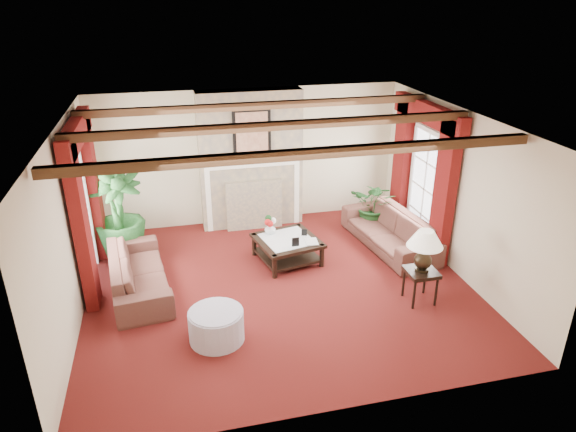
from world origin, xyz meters
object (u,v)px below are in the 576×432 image
object	(u,v)px
sofa_left	(137,266)
potted_palm	(121,232)
sofa_right	(390,225)
coffee_table	(287,250)
side_table	(420,285)
ottoman	(216,326)

from	to	relation	value
sofa_left	potted_palm	bearing A→B (deg)	7.07
sofa_left	sofa_right	distance (m)	4.51
sofa_right	potted_palm	distance (m)	4.86
coffee_table	side_table	world-z (taller)	side_table
ottoman	sofa_left	bearing A→B (deg)	123.86
sofa_left	ottoman	xyz separation A→B (m)	(1.06, -1.57, -0.19)
sofa_left	potted_palm	size ratio (longest dim) A/B	1.31
side_table	ottoman	distance (m)	3.13
potted_palm	ottoman	xyz separation A→B (m)	(1.37, -2.87, -0.23)
coffee_table	ottoman	size ratio (longest dim) A/B	1.36
sofa_right	side_table	xyz separation A→B (m)	(-0.30, -1.82, -0.17)
sofa_right	potted_palm	xyz separation A→B (m)	(-4.80, 0.81, 0.01)
ottoman	coffee_table	bearing A→B (deg)	53.26
potted_palm	side_table	distance (m)	5.21
coffee_table	potted_palm	bearing A→B (deg)	149.80
sofa_left	coffee_table	xyz separation A→B (m)	(2.51, 0.37, -0.20)
sofa_left	coffee_table	size ratio (longest dim) A/B	2.13
sofa_right	ottoman	bearing A→B (deg)	-66.52
potted_palm	ottoman	size ratio (longest dim) A/B	2.20
side_table	sofa_left	bearing A→B (deg)	162.26
ottoman	potted_palm	bearing A→B (deg)	115.59
side_table	ottoman	bearing A→B (deg)	-175.66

